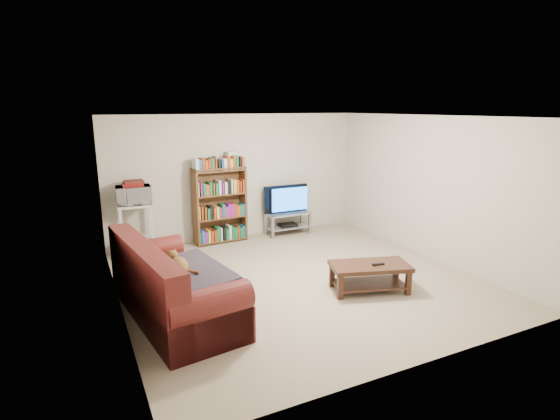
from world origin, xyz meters
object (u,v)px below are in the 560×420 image
sofa (168,291)px  bookshelf (220,204)px  coffee_table (370,272)px  tv_stand (288,219)px

sofa → bookshelf: bookshelf is taller
sofa → coffee_table: size_ratio=1.98×
tv_stand → bookshelf: bearing=176.5°
bookshelf → sofa: bearing=-124.0°
coffee_table → tv_stand: 3.02m
coffee_table → tv_stand: bearing=103.0°
sofa → tv_stand: bearing=33.3°
coffee_table → tv_stand: size_ratio=1.35×
sofa → tv_stand: sofa is taller
coffee_table → tv_stand: (0.24, 3.01, 0.03)m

